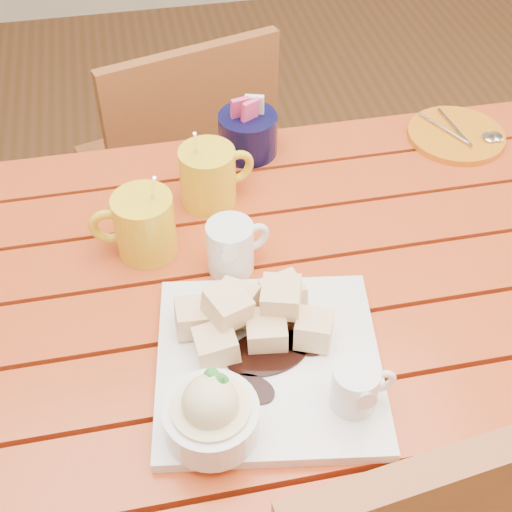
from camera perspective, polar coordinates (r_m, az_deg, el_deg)
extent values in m
cube|color=#AD3816|center=(0.89, 3.08, -14.69)|extent=(1.20, 0.11, 0.03)
cube|color=#AD3816|center=(0.95, 1.44, -8.90)|extent=(1.20, 0.11, 0.03)
cube|color=#AD3816|center=(1.02, 0.05, -3.84)|extent=(1.20, 0.11, 0.03)
cube|color=#AD3816|center=(1.10, -1.13, 0.55)|extent=(1.20, 0.11, 0.03)
cube|color=#AD3816|center=(1.18, -2.16, 4.33)|extent=(1.20, 0.11, 0.03)
cube|color=#AD3816|center=(1.27, -3.06, 7.60)|extent=(1.20, 0.11, 0.03)
cube|color=#AD3816|center=(1.32, -3.09, 6.14)|extent=(1.12, 0.04, 0.08)
cylinder|color=#AD3816|center=(1.67, 16.33, -0.54)|extent=(0.06, 0.06, 0.72)
cube|color=white|center=(0.93, 1.02, -8.59)|extent=(0.33, 0.33, 0.02)
cube|color=gold|center=(0.92, 2.03, -3.29)|extent=(0.06, 0.06, 0.04)
cube|color=gold|center=(0.91, -2.30, -4.07)|extent=(0.07, 0.07, 0.04)
cube|color=gold|center=(0.93, 4.66, -5.88)|extent=(0.07, 0.07, 0.04)
cube|color=gold|center=(0.94, -4.98, -4.92)|extent=(0.05, 0.05, 0.04)
cube|color=gold|center=(0.97, 2.16, -3.05)|extent=(0.06, 0.06, 0.04)
cube|color=gold|center=(0.92, 0.86, -6.00)|extent=(0.06, 0.06, 0.04)
cube|color=gold|center=(0.96, -1.64, -3.72)|extent=(0.07, 0.07, 0.04)
cube|color=gold|center=(0.91, -3.20, -7.11)|extent=(0.05, 0.05, 0.04)
cylinder|color=white|center=(0.85, -3.57, -12.90)|extent=(0.11, 0.11, 0.04)
cylinder|color=#F9ECB7|center=(0.84, -3.61, -12.45)|extent=(0.09, 0.09, 0.03)
sphere|color=#F9ECB7|center=(0.82, -3.68, -11.64)|extent=(0.07, 0.07, 0.07)
cone|color=green|center=(0.80, -2.77, -9.91)|extent=(0.04, 0.04, 0.03)
cone|color=green|center=(0.81, -3.68, -9.53)|extent=(0.03, 0.03, 0.03)
cylinder|color=white|center=(0.87, 7.91, -10.31)|extent=(0.06, 0.06, 0.06)
cylinder|color=black|center=(0.85, 8.09, -9.29)|extent=(0.04, 0.04, 0.01)
cone|color=white|center=(0.83, 8.65, -11.00)|extent=(0.02, 0.02, 0.03)
torus|color=white|center=(0.87, 9.99, -9.83)|extent=(0.04, 0.01, 0.04)
cylinder|color=yellow|center=(1.06, -8.88, 2.47)|extent=(0.09, 0.09, 0.10)
cylinder|color=black|center=(1.03, -9.14, 4.18)|extent=(0.08, 0.08, 0.01)
torus|color=yellow|center=(1.06, -11.65, 2.34)|extent=(0.06, 0.02, 0.06)
cylinder|color=silver|center=(1.04, -8.33, 4.35)|extent=(0.02, 0.06, 0.13)
cylinder|color=yellow|center=(1.13, -3.87, 6.34)|extent=(0.09, 0.09, 0.10)
cylinder|color=black|center=(1.11, -3.98, 8.02)|extent=(0.08, 0.08, 0.01)
torus|color=yellow|center=(1.15, -1.56, 7.12)|extent=(0.06, 0.03, 0.06)
cylinder|color=silver|center=(1.12, -4.79, 7.93)|extent=(0.01, 0.06, 0.13)
cylinder|color=white|center=(1.02, -2.07, 0.70)|extent=(0.07, 0.07, 0.08)
cylinder|color=white|center=(1.00, -2.13, 2.19)|extent=(0.05, 0.05, 0.01)
cone|color=white|center=(0.98, -1.77, 0.52)|extent=(0.03, 0.03, 0.03)
torus|color=white|center=(1.03, 0.13, 1.09)|extent=(0.05, 0.02, 0.05)
cylinder|color=black|center=(1.25, -0.66, 9.74)|extent=(0.10, 0.10, 0.07)
cube|color=#E43E7B|center=(1.22, -1.28, 11.59)|extent=(0.03, 0.02, 0.05)
cube|color=white|center=(1.22, -0.12, 11.83)|extent=(0.03, 0.02, 0.05)
cube|color=#E43E7B|center=(1.21, -0.48, 11.40)|extent=(0.04, 0.03, 0.05)
cylinder|color=orange|center=(1.35, 15.71, 9.29)|extent=(0.17, 0.17, 0.01)
cylinder|color=silver|center=(1.34, 14.87, 9.80)|extent=(0.06, 0.11, 0.01)
cylinder|color=silver|center=(1.35, 15.63, 9.86)|extent=(0.02, 0.12, 0.01)
ellipsoid|color=silver|center=(1.34, 18.13, 9.02)|extent=(0.02, 0.03, 0.01)
ellipsoid|color=silver|center=(1.35, 18.68, 9.06)|extent=(0.02, 0.03, 0.01)
cube|color=brown|center=(1.81, -6.71, 6.77)|extent=(0.47, 0.47, 0.03)
cylinder|color=brown|center=(2.10, -3.78, 6.09)|extent=(0.03, 0.03, 0.39)
cylinder|color=brown|center=(2.03, -12.31, 3.31)|extent=(0.03, 0.03, 0.39)
cylinder|color=brown|center=(1.88, 0.38, 0.48)|extent=(0.03, 0.03, 0.39)
cylinder|color=brown|center=(1.79, -9.04, -2.88)|extent=(0.03, 0.03, 0.39)
cube|color=brown|center=(1.55, -4.90, 9.54)|extent=(0.38, 0.13, 0.40)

